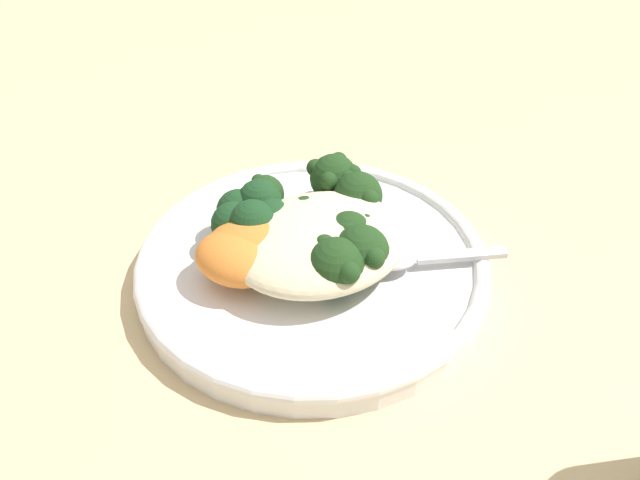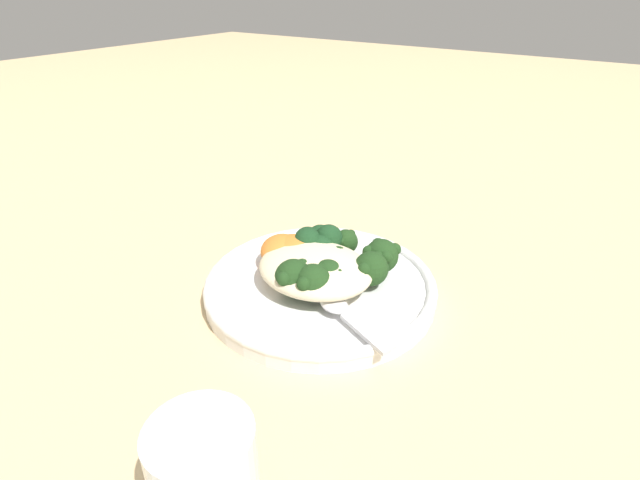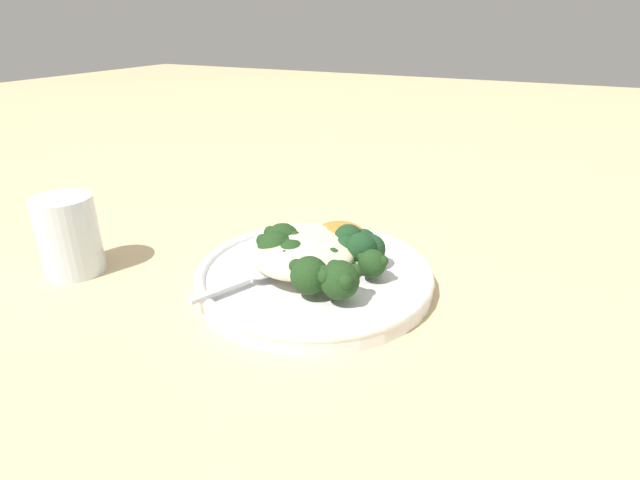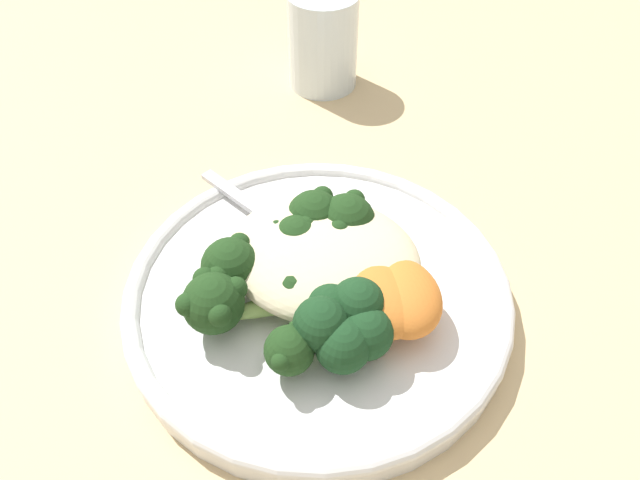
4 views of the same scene
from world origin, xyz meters
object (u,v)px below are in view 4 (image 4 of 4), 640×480
at_px(broccoli_stalk_4, 236,300).
at_px(kale_tuft, 344,323).
at_px(plate, 321,295).
at_px(broccoli_stalk_0, 349,228).
at_px(broccoli_stalk_2, 305,250).
at_px(broccoli_stalk_6, 323,322).
at_px(broccoli_stalk_5, 321,287).
at_px(quinoa_mound, 322,256).
at_px(sweet_potato_chunk_1, 375,297).
at_px(water_glass, 323,41).
at_px(sweet_potato_chunk_0, 401,297).
at_px(broccoli_stalk_1, 320,225).
at_px(broccoli_stalk_3, 253,269).
at_px(spoon, 269,216).

xyz_separation_m(broccoli_stalk_4, kale_tuft, (0.07, 0.01, 0.00)).
height_order(plate, broccoli_stalk_0, broccoli_stalk_0).
relative_size(broccoli_stalk_2, broccoli_stalk_6, 0.75).
bearing_deg(broccoli_stalk_4, broccoli_stalk_5, 178.45).
xyz_separation_m(quinoa_mound, broccoli_stalk_5, (0.01, -0.02, -0.00)).
relative_size(sweet_potato_chunk_1, water_glass, 0.73).
distance_m(kale_tuft, water_glass, 0.32).
bearing_deg(sweet_potato_chunk_0, broccoli_stalk_1, 150.32).
xyz_separation_m(quinoa_mound, broccoli_stalk_0, (0.01, 0.03, 0.00)).
relative_size(broccoli_stalk_3, broccoli_stalk_4, 1.12).
xyz_separation_m(sweet_potato_chunk_1, water_glass, (-0.13, 0.27, 0.01)).
height_order(sweet_potato_chunk_0, spoon, sweet_potato_chunk_0).
bearing_deg(sweet_potato_chunk_1, broccoli_stalk_6, -132.73).
bearing_deg(quinoa_mound, sweet_potato_chunk_1, -24.84).
bearing_deg(water_glass, broccoli_stalk_5, -69.83).
height_order(broccoli_stalk_4, kale_tuft, kale_tuft).
distance_m(broccoli_stalk_2, broccoli_stalk_3, 0.04).
distance_m(broccoli_stalk_0, spoon, 0.06).
bearing_deg(sweet_potato_chunk_1, broccoli_stalk_4, -156.93).
distance_m(broccoli_stalk_2, sweet_potato_chunk_1, 0.06).
bearing_deg(broccoli_stalk_6, quinoa_mound, -138.39).
bearing_deg(quinoa_mound, plate, -72.95).
bearing_deg(broccoli_stalk_0, plate, 126.89).
distance_m(broccoli_stalk_2, water_glass, 0.26).
relative_size(broccoli_stalk_5, sweet_potato_chunk_1, 1.19).
bearing_deg(broccoli_stalk_4, broccoli_stalk_1, -145.19).
distance_m(broccoli_stalk_3, kale_tuft, 0.07).
bearing_deg(broccoli_stalk_0, water_glass, -19.90).
distance_m(broccoli_stalk_0, sweet_potato_chunk_1, 0.06).
xyz_separation_m(broccoli_stalk_0, broccoli_stalk_5, (-0.00, -0.05, -0.01)).
bearing_deg(quinoa_mound, sweet_potato_chunk_0, -13.06).
bearing_deg(sweet_potato_chunk_0, kale_tuft, -126.97).
height_order(broccoli_stalk_2, broccoli_stalk_4, broccoli_stalk_4).
xyz_separation_m(kale_tuft, water_glass, (-0.12, 0.29, 0.00)).
bearing_deg(broccoli_stalk_5, spoon, -81.87).
bearing_deg(plate, broccoli_stalk_1, 111.36).
bearing_deg(sweet_potato_chunk_1, water_glass, 116.53).
bearing_deg(broccoli_stalk_2, quinoa_mound, 172.07).
bearing_deg(broccoli_stalk_1, sweet_potato_chunk_1, 166.76).
bearing_deg(broccoli_stalk_3, plate, -179.13).
xyz_separation_m(broccoli_stalk_0, broccoli_stalk_6, (0.01, -0.07, -0.01)).
relative_size(quinoa_mound, broccoli_stalk_1, 1.65).
bearing_deg(plate, broccoli_stalk_0, 81.41).
height_order(broccoli_stalk_0, water_glass, water_glass).
distance_m(broccoli_stalk_6, sweet_potato_chunk_0, 0.05).
relative_size(broccoli_stalk_3, broccoli_stalk_6, 1.09).
bearing_deg(broccoli_stalk_3, broccoli_stalk_2, -152.68).
height_order(plate, broccoli_stalk_1, broccoli_stalk_1).
bearing_deg(spoon, broccoli_stalk_4, 124.10).
bearing_deg(broccoli_stalk_0, sweet_potato_chunk_1, 170.01).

